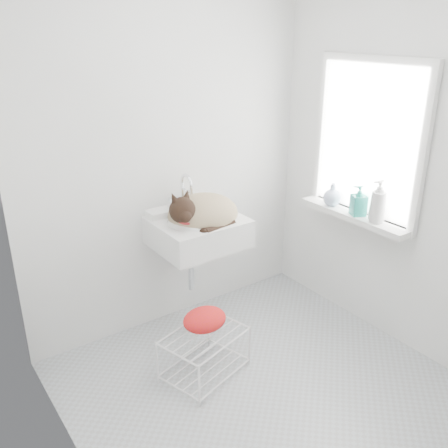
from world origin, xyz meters
TOP-DOWN VIEW (x-y plane):
  - floor at (0.00, 0.00)m, footprint 2.20×2.00m
  - back_wall at (0.00, 1.00)m, footprint 2.20×0.02m
  - right_wall at (1.10, 0.00)m, footprint 0.02×2.00m
  - left_wall at (-1.10, 0.00)m, footprint 0.02×2.00m
  - window_glass at (1.09, 0.20)m, footprint 0.01×0.80m
  - window_frame at (1.07, 0.20)m, footprint 0.04×0.90m
  - windowsill at (1.01, 0.20)m, footprint 0.16×0.88m
  - sink at (0.05, 0.74)m, footprint 0.60×0.52m
  - faucet at (0.05, 0.92)m, footprint 0.22×0.15m
  - cat at (0.07, 0.72)m, footprint 0.53×0.46m
  - wire_rack at (-0.21, 0.26)m, footprint 0.57×0.47m
  - towel at (-0.17, 0.32)m, footprint 0.30×0.22m
  - bottle_a at (1.00, 0.00)m, footprint 0.11×0.11m
  - bottle_b at (1.00, 0.16)m, footprint 0.13×0.13m
  - bottle_c at (1.00, 0.40)m, footprint 0.18×0.18m

SIDE VIEW (x-z plane):
  - floor at x=0.00m, z-range -0.01..0.01m
  - wire_rack at x=-0.21m, z-range 0.00..0.30m
  - towel at x=-0.17m, z-range 0.27..0.39m
  - windowsill at x=1.01m, z-range 0.81..0.85m
  - sink at x=0.05m, z-range 0.73..0.97m
  - bottle_a at x=1.00m, z-range 0.73..0.97m
  - bottle_b at x=1.00m, z-range 0.74..0.96m
  - bottle_c at x=1.00m, z-range 0.77..0.93m
  - cat at x=0.07m, z-range 0.73..1.05m
  - faucet at x=0.05m, z-range 0.88..1.10m
  - back_wall at x=0.00m, z-range 0.00..2.50m
  - right_wall at x=1.10m, z-range 0.00..2.50m
  - left_wall at x=-1.10m, z-range 0.00..2.50m
  - window_glass at x=1.09m, z-range 0.85..1.85m
  - window_frame at x=1.07m, z-range 0.80..1.90m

